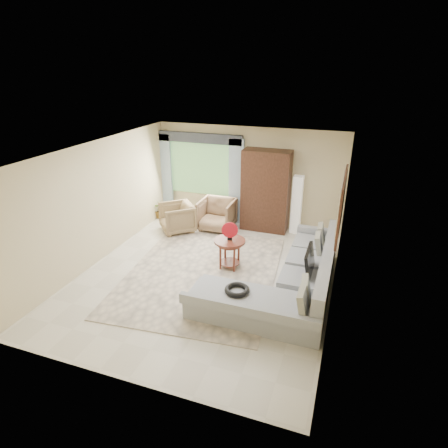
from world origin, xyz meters
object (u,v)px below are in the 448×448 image
at_px(armchair_right, 217,215).
at_px(coffee_table, 230,253).
at_px(armchair_left, 177,218).
at_px(armoire, 266,191).
at_px(potted_plant, 160,209).
at_px(floor_lamp, 297,205).
at_px(sectional_sofa, 292,283).
at_px(tv_screen, 310,261).

bearing_deg(armchair_right, coffee_table, -62.68).
relative_size(armchair_left, armoire, 0.39).
distance_m(coffee_table, armoire, 2.39).
bearing_deg(armchair_left, potted_plant, -169.82).
bearing_deg(armchair_right, floor_lamp, 13.71).
relative_size(sectional_sofa, armchair_left, 4.24).
bearing_deg(sectional_sofa, armoire, 113.06).
bearing_deg(armoire, armchair_left, -156.80).
bearing_deg(sectional_sofa, potted_plant, 147.49).
relative_size(tv_screen, armoire, 0.35).
distance_m(armchair_right, potted_plant, 1.81).
distance_m(sectional_sofa, armoire, 3.24).
xyz_separation_m(sectional_sofa, armchair_right, (-2.41, 2.45, 0.12)).
height_order(tv_screen, armoire, armoire).
relative_size(coffee_table, armchair_left, 0.81).
height_order(sectional_sofa, armchair_left, sectional_sofa).
distance_m(armchair_left, potted_plant, 1.10).
height_order(tv_screen, floor_lamp, floor_lamp).
bearing_deg(armchair_left, floor_lamp, 66.95).
height_order(potted_plant, floor_lamp, floor_lamp).
bearing_deg(armoire, coffee_table, -95.23).
relative_size(coffee_table, floor_lamp, 0.44).
bearing_deg(armchair_left, armchair_right, 74.83).
xyz_separation_m(armchair_right, floor_lamp, (1.98, 0.51, 0.34)).
bearing_deg(tv_screen, armoire, 118.63).
height_order(armchair_right, armoire, armoire).
bearing_deg(sectional_sofa, armchair_right, 134.52).
height_order(tv_screen, armchair_right, tv_screen).
distance_m(sectional_sofa, potted_plant, 4.98).
xyz_separation_m(sectional_sofa, potted_plant, (-4.20, 2.68, -0.01)).
distance_m(potted_plant, floor_lamp, 3.81).
height_order(tv_screen, potted_plant, tv_screen).
relative_size(tv_screen, armchair_left, 0.91).
bearing_deg(sectional_sofa, armchair_left, 149.17).
xyz_separation_m(armchair_left, floor_lamp, (2.91, 0.96, 0.38)).
bearing_deg(sectional_sofa, coffee_table, 156.59).
distance_m(tv_screen, armoire, 3.15).
bearing_deg(coffee_table, floor_lamp, 66.63).
relative_size(armchair_left, armchair_right, 0.91).
distance_m(tv_screen, armchair_left, 4.07).
height_order(coffee_table, armoire, armoire).
distance_m(potted_plant, armoire, 3.08).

